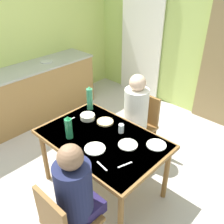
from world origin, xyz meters
TOP-DOWN VIEW (x-y plane):
  - ground_plane at (0.00, 0.00)m, footprint 6.23×6.23m
  - wall_back at (0.00, 2.40)m, footprint 4.30×0.10m
  - wall_left at (-2.05, 0.60)m, footprint 0.10×3.60m
  - curtain_panel at (-1.00, 2.30)m, footprint 0.90×0.03m
  - kitchen_counter at (-1.72, 0.37)m, footprint 0.61×2.19m
  - dining_table at (0.27, 0.02)m, footprint 1.34×0.89m
  - chair_near_diner at (0.63, -0.77)m, footprint 0.40×0.40m
  - chair_far_diner at (0.19, 0.82)m, footprint 0.40×0.40m
  - person_near_diner at (0.63, -0.64)m, footprint 0.30×0.37m
  - person_far_diner at (0.19, 0.68)m, footprint 0.30×0.37m
  - water_bottle_green_near at (-0.26, 0.34)m, footprint 0.08×0.08m
  - water_bottle_green_far at (0.02, -0.21)m, footprint 0.08×0.08m
  - serving_bowl_center at (-0.11, 0.16)m, footprint 0.17×0.17m
  - dinner_plate_near_left at (0.35, -0.16)m, footprint 0.21×0.21m
  - dinner_plate_near_right at (0.55, 0.11)m, footprint 0.20×0.20m
  - dinner_plate_far_center at (0.76, 0.31)m, footprint 0.20×0.20m
  - drinking_glass_by_near_diner at (0.36, 0.23)m, footprint 0.06×0.06m
  - bread_plate_sliced at (0.09, 0.25)m, footprint 0.19×0.19m
  - cutlery_knife_near at (0.58, -0.28)m, footprint 0.15×0.04m
  - cutlery_fork_near at (0.72, -0.13)m, footprint 0.06×0.15m
  - cutlery_knife_far at (-0.25, 0.00)m, footprint 0.02×0.15m

SIDE VIEW (x-z plane):
  - ground_plane at x=0.00m, z-range 0.00..0.00m
  - kitchen_counter at x=-1.72m, z-range 0.00..0.91m
  - chair_near_diner at x=0.63m, z-range 0.06..0.93m
  - chair_far_diner at x=0.19m, z-range 0.06..0.93m
  - dining_table at x=0.27m, z-range 0.29..1.03m
  - cutlery_knife_near at x=0.58m, z-range 0.74..0.74m
  - cutlery_fork_near at x=0.72m, z-range 0.74..0.74m
  - cutlery_knife_far at x=-0.25m, z-range 0.74..0.74m
  - dinner_plate_near_left at x=0.35m, z-range 0.74..0.75m
  - dinner_plate_near_right at x=0.55m, z-range 0.74..0.75m
  - dinner_plate_far_center at x=0.76m, z-range 0.74..0.75m
  - bread_plate_sliced at x=0.09m, z-range 0.74..0.76m
  - serving_bowl_center at x=-0.11m, z-range 0.74..0.79m
  - person_near_diner at x=0.63m, z-range 0.40..1.17m
  - person_far_diner at x=0.19m, z-range 0.40..1.17m
  - drinking_glass_by_near_diner at x=0.36m, z-range 0.74..0.84m
  - water_bottle_green_far at x=0.02m, z-range 0.73..0.99m
  - water_bottle_green_near at x=-0.26m, z-range 0.73..1.04m
  - curtain_panel at x=-1.00m, z-range 0.00..2.23m
  - wall_back at x=0.00m, z-range 0.00..2.65m
  - wall_left at x=-2.05m, z-range 0.00..2.65m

